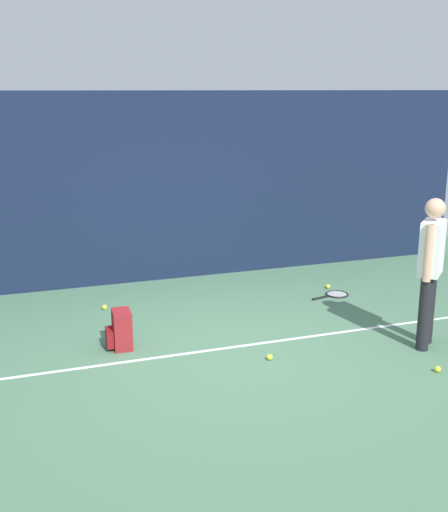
{
  "coord_description": "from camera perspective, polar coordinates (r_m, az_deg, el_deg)",
  "views": [
    {
      "loc": [
        -2.28,
        -6.16,
        2.84
      ],
      "look_at": [
        0.0,
        0.4,
        1.0
      ],
      "focal_mm": 44.5,
      "sensor_mm": 36.0,
      "label": 1
    }
  ],
  "objects": [
    {
      "name": "backpack",
      "position": [
        7.26,
        -9.28,
        -6.61
      ],
      "size": [
        0.29,
        0.31,
        0.44
      ],
      "rotation": [
        0.0,
        0.0,
        4.66
      ],
      "color": "maroon",
      "rests_on": "ground"
    },
    {
      "name": "back_fence",
      "position": [
        9.55,
        -5.16,
        6.14
      ],
      "size": [
        10.0,
        0.1,
        2.81
      ],
      "primitive_type": "cube",
      "color": "#141E38",
      "rests_on": "ground"
    },
    {
      "name": "tennis_ball_by_fence",
      "position": [
        9.42,
        9.34,
        -2.71
      ],
      "size": [
        0.07,
        0.07,
        0.07
      ],
      "primitive_type": "sphere",
      "color": "#CCE033",
      "rests_on": "ground"
    },
    {
      "name": "tennis_player",
      "position": [
        7.35,
        18.07,
        -0.69
      ],
      "size": [
        0.44,
        0.44,
        1.7
      ],
      "rotation": [
        0.0,
        0.0,
        -2.37
      ],
      "color": "black",
      "rests_on": "ground"
    },
    {
      "name": "court_line",
      "position": [
        7.25,
        0.75,
        -8.19
      ],
      "size": [
        9.0,
        0.05,
        0.0
      ],
      "primitive_type": "cube",
      "color": "white",
      "rests_on": "ground"
    },
    {
      "name": "tennis_ball_far_left",
      "position": [
        8.57,
        -10.68,
        -4.55
      ],
      "size": [
        0.07,
        0.07,
        0.07
      ],
      "primitive_type": "sphere",
      "color": "#CCE033",
      "rests_on": "ground"
    },
    {
      "name": "tennis_ball_mid_court",
      "position": [
        7.01,
        18.66,
        -9.61
      ],
      "size": [
        0.07,
        0.07,
        0.07
      ],
      "primitive_type": "sphere",
      "color": "#CCE033",
      "rests_on": "ground"
    },
    {
      "name": "tennis_racket",
      "position": [
        9.14,
        9.99,
        -3.43
      ],
      "size": [
        0.64,
        0.39,
        0.03
      ],
      "rotation": [
        0.0,
        0.0,
        0.22
      ],
      "color": "black",
      "rests_on": "ground"
    },
    {
      "name": "tennis_ball_near_player",
      "position": [
        6.94,
        4.12,
        -9.05
      ],
      "size": [
        0.07,
        0.07,
        0.07
      ],
      "primitive_type": "sphere",
      "color": "#CCE033",
      "rests_on": "ground"
    },
    {
      "name": "ground_plane",
      "position": [
        7.16,
        1.06,
        -8.54
      ],
      "size": [
        12.0,
        12.0,
        0.0
      ],
      "primitive_type": "plane",
      "color": "#4C7556"
    }
  ]
}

